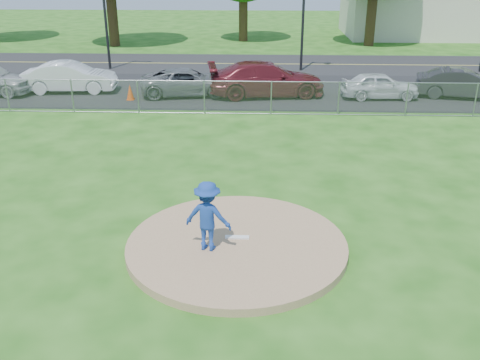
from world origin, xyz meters
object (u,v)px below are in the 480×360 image
object	(u,v)px
parked_car_white	(70,77)
parked_car_charcoal	(462,83)
parked_car_darkred	(266,79)
pitcher	(208,216)
traffic_signal_left	(109,13)
traffic_cone	(130,92)
commercial_building	(439,10)
parked_car_pearl	(380,85)
parked_car_gray	(188,82)

from	to	relation	value
parked_car_white	parked_car_charcoal	distance (m)	19.98
parked_car_charcoal	parked_car_darkred	bearing A→B (deg)	101.07
parked_car_white	parked_car_charcoal	size ratio (longest dim) A/B	1.07
pitcher	parked_car_charcoal	world-z (taller)	pitcher
traffic_signal_left	traffic_cone	size ratio (longest dim) A/B	7.33
commercial_building	parked_car_darkred	xyz separation A→B (m)	(-15.20, -22.56, -1.30)
parked_car_white	parked_car_pearl	xyz separation A→B (m)	(15.84, -0.73, -0.13)
commercial_building	traffic_cone	bearing A→B (deg)	-132.84
commercial_building	traffic_signal_left	distance (m)	29.51
commercial_building	parked_car_pearl	size ratio (longest dim) A/B	4.33
pitcher	parked_car_white	distance (m)	18.40
traffic_signal_left	parked_car_charcoal	world-z (taller)	traffic_signal_left
commercial_building	parked_car_charcoal	distance (m)	23.26
commercial_building	pitcher	distance (m)	41.81
parked_car_gray	parked_car_pearl	distance (m)	9.65
traffic_cone	parked_car_charcoal	world-z (taller)	parked_car_charcoal
parked_car_white	parked_car_pearl	world-z (taller)	parked_car_white
traffic_cone	parked_car_pearl	xyz separation A→B (m)	(12.38, 0.79, 0.26)
traffic_signal_left	parked_car_charcoal	xyz separation A→B (m)	(19.35, -6.58, -2.63)
parked_car_white	pitcher	bearing A→B (deg)	-156.10
traffic_signal_left	parked_car_white	bearing A→B (deg)	-95.86
pitcher	traffic_cone	xyz separation A→B (m)	(-5.27, 14.67, -0.67)
parked_car_white	parked_car_charcoal	world-z (taller)	parked_car_white
traffic_signal_left	traffic_cone	distance (m)	8.69
parked_car_darkred	parked_car_white	bearing A→B (deg)	79.12
pitcher	parked_car_gray	distance (m)	15.95
parked_car_darkred	parked_car_pearl	world-z (taller)	parked_car_darkred
parked_car_white	parked_car_gray	distance (m)	6.21
parked_car_white	parked_car_pearl	bearing A→B (deg)	-97.07
traffic_cone	parked_car_darkred	size ratio (longest dim) A/B	0.13
pitcher	parked_car_pearl	world-z (taller)	pitcher
traffic_signal_left	parked_car_white	distance (m)	6.69
parked_car_darkred	commercial_building	bearing A→B (deg)	-42.49
traffic_cone	parked_car_gray	distance (m)	2.95
commercial_building	parked_car_darkred	size ratio (longest dim) A/B	2.80
traffic_cone	parked_car_charcoal	xyz separation A→B (m)	(16.52, 1.08, 0.34)
parked_car_pearl	parked_car_charcoal	distance (m)	4.14
traffic_cone	parked_car_charcoal	distance (m)	16.56
parked_car_darkred	parked_car_gray	bearing A→B (deg)	81.88
commercial_building	pitcher	bearing A→B (deg)	-113.50
traffic_cone	parked_car_darkred	bearing A→B (deg)	9.29
commercial_building	traffic_cone	xyz separation A→B (m)	(-21.93, -23.66, -1.77)
parked_car_darkred	parked_car_pearl	distance (m)	5.66
traffic_signal_left	traffic_cone	bearing A→B (deg)	-69.71
parked_car_pearl	parked_car_white	bearing A→B (deg)	85.48
traffic_signal_left	parked_car_pearl	bearing A→B (deg)	-24.29
parked_car_white	parked_car_darkred	distance (m)	10.20
parked_car_gray	parked_car_darkred	bearing A→B (deg)	-98.39
traffic_signal_left	parked_car_pearl	size ratio (longest dim) A/B	1.48
traffic_cone	parked_car_white	xyz separation A→B (m)	(-3.46, 1.52, 0.39)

